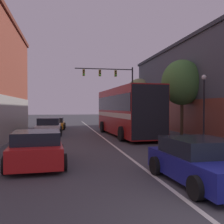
% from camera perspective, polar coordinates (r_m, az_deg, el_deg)
% --- Properties ---
extents(lane_center_line, '(0.14, 43.79, 0.01)m').
position_cam_1_polar(lane_center_line, '(20.73, -2.38, -5.26)').
color(lane_center_line, silver).
rests_on(lane_center_line, ground_plane).
extents(building_right_storefront, '(8.09, 26.89, 8.32)m').
position_cam_1_polar(building_right_storefront, '(26.37, 22.37, 5.30)').
color(building_right_storefront, '#4C515B').
rests_on(building_right_storefront, ground_plane).
extents(bus, '(3.21, 10.51, 3.73)m').
position_cam_1_polar(bus, '(20.86, 3.10, 0.50)').
color(bus, maroon).
rests_on(bus, ground_plane).
extents(hatchback_foreground, '(2.33, 4.12, 1.32)m').
position_cam_1_polar(hatchback_foreground, '(8.43, 18.91, -10.21)').
color(hatchback_foreground, navy).
rests_on(hatchback_foreground, ground_plane).
extents(parked_car_left_near, '(2.31, 4.01, 1.35)m').
position_cam_1_polar(parked_car_left_near, '(10.70, -16.05, -7.69)').
color(parked_car_left_near, red).
rests_on(parked_car_left_near, ground_plane).
extents(parked_car_left_mid, '(2.13, 4.43, 1.42)m').
position_cam_1_polar(parked_car_left_mid, '(22.15, -13.59, -3.15)').
color(parked_car_left_mid, silver).
rests_on(parked_car_left_mid, ground_plane).
extents(parked_car_left_far, '(2.19, 4.40, 1.22)m').
position_cam_1_polar(parked_car_left_far, '(27.99, -12.28, -2.47)').
color(parked_car_left_far, orange).
rests_on(parked_car_left_far, ground_plane).
extents(traffic_signal_gantry, '(7.36, 0.36, 7.36)m').
position_cam_1_polar(traffic_signal_gantry, '(33.06, 0.61, 6.47)').
color(traffic_signal_gantry, black).
rests_on(traffic_signal_gantry, ground_plane).
extents(street_lamp, '(0.31, 0.31, 4.31)m').
position_cam_1_polar(street_lamp, '(17.31, 19.38, 1.53)').
color(street_lamp, black).
rests_on(street_lamp, ground_plane).
extents(street_tree_near, '(3.41, 3.07, 6.20)m').
position_cam_1_polar(street_tree_near, '(22.50, 14.99, 6.20)').
color(street_tree_near, '#4C3823').
rests_on(street_tree_near, ground_plane).
extents(street_tree_far, '(3.46, 3.12, 6.07)m').
position_cam_1_polar(street_tree_far, '(34.76, 5.94, 4.11)').
color(street_tree_far, '#3D2D1E').
rests_on(street_tree_far, ground_plane).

